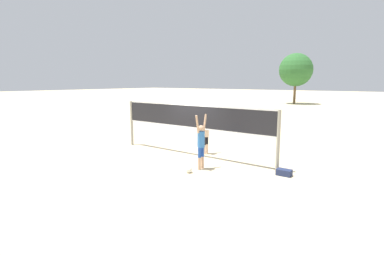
{
  "coord_description": "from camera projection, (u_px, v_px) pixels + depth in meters",
  "views": [
    {
      "loc": [
        7.94,
        -10.49,
        3.34
      ],
      "look_at": [
        0.0,
        0.0,
        1.28
      ],
      "focal_mm": 28.0,
      "sensor_mm": 36.0,
      "label": 1
    }
  ],
  "objects": [
    {
      "name": "ground_plane",
      "position": [
        192.0,
        156.0,
        13.52
      ],
      "size": [
        200.0,
        200.0,
        0.0
      ],
      "primitive_type": "plane",
      "color": "beige"
    },
    {
      "name": "volleyball_net",
      "position": [
        192.0,
        120.0,
        13.27
      ],
      "size": [
        8.07,
        0.13,
        2.32
      ],
      "color": "gray",
      "rests_on": "ground_plane"
    },
    {
      "name": "player_spiker",
      "position": [
        201.0,
        141.0,
        11.34
      ],
      "size": [
        0.28,
        0.7,
        2.11
      ],
      "rotation": [
        0.0,
        0.0,
        1.57
      ],
      "color": "tan",
      "rests_on": "ground_plane"
    },
    {
      "name": "player_blocker",
      "position": [
        206.0,
        132.0,
        13.75
      ],
      "size": [
        0.28,
        0.68,
        1.98
      ],
      "rotation": [
        0.0,
        0.0,
        -1.57
      ],
      "color": "beige",
      "rests_on": "ground_plane"
    },
    {
      "name": "volleyball",
      "position": [
        189.0,
        170.0,
        11.01
      ],
      "size": [
        0.22,
        0.22,
        0.22
      ],
      "color": "silver",
      "rests_on": "ground_plane"
    },
    {
      "name": "gear_bag",
      "position": [
        284.0,
        172.0,
        10.69
      ],
      "size": [
        0.51,
        0.32,
        0.23
      ],
      "color": "navy",
      "rests_on": "ground_plane"
    },
    {
      "name": "tree_left_cluster",
      "position": [
        296.0,
        70.0,
        43.79
      ],
      "size": [
        4.82,
        4.82,
        7.38
      ],
      "color": "brown",
      "rests_on": "ground_plane"
    }
  ]
}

